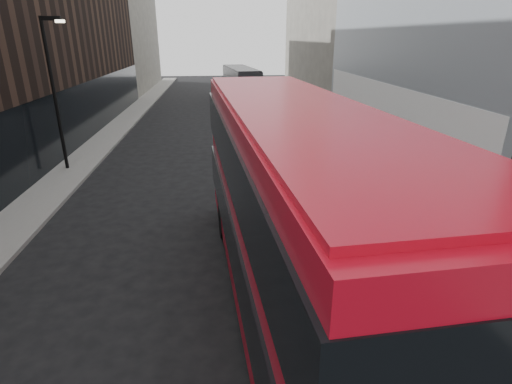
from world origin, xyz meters
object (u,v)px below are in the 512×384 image
object	(u,v)px
car_c	(249,107)
grey_bus	(241,83)
street_lamp	(54,85)
car_a	(245,143)
car_b	(268,144)
red_bus	(293,202)

from	to	relation	value
car_c	grey_bus	bearing A→B (deg)	85.03
car_c	street_lamp	bearing A→B (deg)	-131.26
street_lamp	car_c	xyz separation A→B (m)	(10.23, 14.48, -3.52)
car_c	car_a	bearing A→B (deg)	-101.72
street_lamp	grey_bus	world-z (taller)	street_lamp
grey_bus	street_lamp	bearing A→B (deg)	-120.57
car_b	car_c	world-z (taller)	car_b
car_a	car_c	size ratio (longest dim) A/B	0.91
street_lamp	grey_bus	xyz separation A→B (m)	(10.07, 22.88, -2.39)
red_bus	grey_bus	xyz separation A→B (m)	(0.93, 34.56, -1.00)
car_a	car_c	world-z (taller)	car_a
street_lamp	grey_bus	size ratio (longest dim) A/B	0.67
red_bus	street_lamp	bearing A→B (deg)	124.05
car_a	car_b	bearing A→B (deg)	-26.44
street_lamp	car_b	world-z (taller)	street_lamp
street_lamp	grey_bus	distance (m)	25.11
street_lamp	red_bus	size ratio (longest dim) A/B	0.56
grey_bus	car_b	xyz separation A→B (m)	(0.18, -21.47, -1.01)
car_b	car_c	distance (m)	13.07
red_bus	car_c	bearing A→B (deg)	83.63
grey_bus	car_a	bearing A→B (deg)	-99.79
grey_bus	car_a	size ratio (longest dim) A/B	2.51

